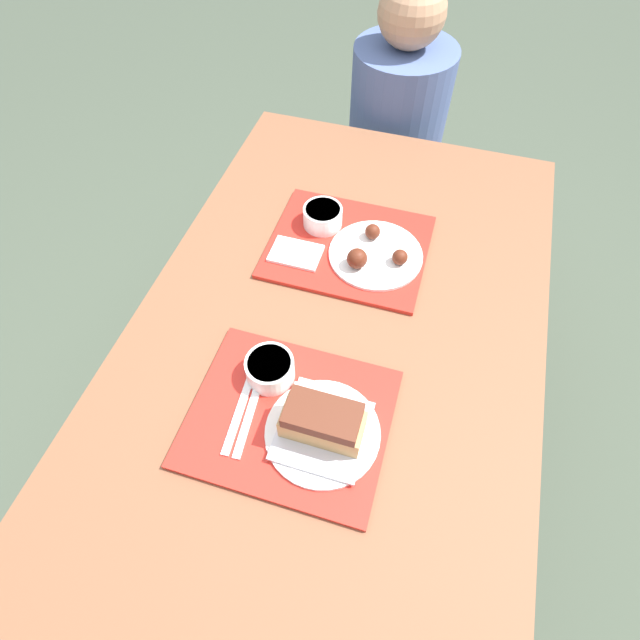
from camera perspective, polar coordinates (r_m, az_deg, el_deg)
The scene contains 14 objects.
ground_plane at distance 1.79m, azimuth 1.06°, elevation -14.88°, with size 12.00×12.00×0.00m, color #424C3D.
picnic_table at distance 1.21m, azimuth 1.52°, elevation -4.04°, with size 0.93×1.57×0.74m.
picnic_bench_far at distance 2.09m, azimuth 9.22°, elevation 15.02°, with size 0.88×0.28×0.44m.
tray_near at distance 1.03m, azimuth -3.49°, elevation -11.09°, with size 0.40×0.33×0.01m.
tray_far at distance 1.30m, azimuth 3.26°, elevation 8.39°, with size 0.40×0.33×0.01m.
bowl_coleslaw_near at distance 1.04m, azimuth -5.74°, elevation -5.51°, with size 0.10×0.10×0.05m.
brisket_sandwich_plate at distance 0.97m, azimuth 0.30°, elevation -11.99°, with size 0.23×0.23×0.10m.
plastic_fork_near at distance 1.03m, azimuth -9.35°, elevation -10.70°, with size 0.03×0.17×0.00m.
plastic_knife_near at distance 1.03m, azimuth -8.20°, elevation -11.05°, with size 0.03×0.17×0.00m.
condiment_packet at distance 1.05m, azimuth -1.68°, elevation -7.45°, with size 0.04×0.03×0.01m.
bowl_coleslaw_far at distance 1.33m, azimuth 0.32°, elevation 11.83°, with size 0.10×0.10×0.05m.
wings_plate_far at distance 1.26m, azimuth 6.18°, elevation 7.58°, with size 0.24×0.24×0.06m.
napkin_far at distance 1.27m, azimuth -2.77°, elevation 7.62°, with size 0.13×0.09×0.01m.
person_seated_across at distance 1.89m, azimuth 9.09°, elevation 23.42°, with size 0.34×0.34×0.67m.
Camera 1 is at (0.15, -0.61, 1.68)m, focal length 28.00 mm.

